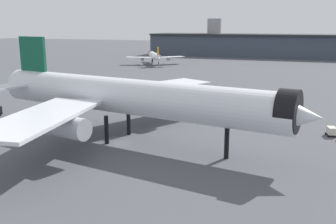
{
  "coord_description": "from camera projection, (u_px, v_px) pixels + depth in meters",
  "views": [
    {
      "loc": [
        33.41,
        -61.02,
        21.84
      ],
      "look_at": [
        9.63,
        0.84,
        6.69
      ],
      "focal_mm": 40.86,
      "sensor_mm": 36.0,
      "label": 1
    }
  ],
  "objects": [
    {
      "name": "traffic_cone_near_nose",
      "position": [
        169.0,
        101.0,
        109.95
      ],
      "size": [
        0.63,
        0.63,
        0.79
      ],
      "primitive_type": "cone",
      "color": "#F2600C",
      "rests_on": "ground"
    },
    {
      "name": "baggage_cart_trailing",
      "position": [
        331.0,
        131.0,
        76.74
      ],
      "size": [
        2.35,
        2.69,
        1.82
      ],
      "rotation": [
        0.0,
        0.0,
        4.95
      ],
      "color": "black",
      "rests_on": "ground"
    },
    {
      "name": "terminal_building",
      "position": [
        334.0,
        46.0,
        250.16
      ],
      "size": [
        253.06,
        34.15,
        26.23
      ],
      "rotation": [
        0.0,
        0.0,
        0.01
      ],
      "color": "#3D4756",
      "rests_on": "ground"
    },
    {
      "name": "airliner_far_taxiway",
      "position": [
        155.0,
        56.0,
        216.26
      ],
      "size": [
        30.39,
        33.81,
        10.31
      ],
      "rotation": [
        0.0,
        0.0,
        2.1
      ],
      "color": "white",
      "rests_on": "ground"
    },
    {
      "name": "ground",
      "position": [
        119.0,
        143.0,
        72.07
      ],
      "size": [
        900.0,
        900.0,
        0.0
      ],
      "primitive_type": "plane",
      "color": "#4C4F54"
    },
    {
      "name": "airliner_near_gate",
      "position": [
        128.0,
        97.0,
        71.77
      ],
      "size": [
        69.04,
        62.35,
        19.41
      ],
      "rotation": [
        0.0,
        0.0,
        -0.16
      ],
      "color": "silver",
      "rests_on": "ground"
    }
  ]
}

